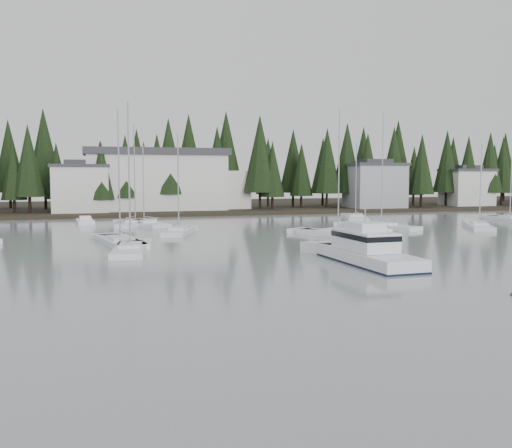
% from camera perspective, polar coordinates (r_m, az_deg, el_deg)
% --- Properties ---
extents(ground, '(260.00, 260.00, 0.00)m').
position_cam_1_polar(ground, '(27.07, 20.61, -9.56)').
color(ground, gray).
rests_on(ground, ground).
extents(far_shore_land, '(240.00, 54.00, 1.00)m').
position_cam_1_polar(far_shore_land, '(119.25, -8.23, 1.63)').
color(far_shore_land, black).
rests_on(far_shore_land, ground).
extents(conifer_treeline, '(200.00, 22.00, 20.00)m').
position_cam_1_polar(conifer_treeline, '(108.38, -7.45, 1.32)').
color(conifer_treeline, black).
rests_on(conifer_treeline, ground).
extents(house_west, '(9.54, 7.42, 8.75)m').
position_cam_1_polar(house_west, '(100.07, -17.16, 3.52)').
color(house_west, silver).
rests_on(house_west, ground).
extents(house_east_a, '(10.60, 8.48, 9.25)m').
position_cam_1_polar(house_east_a, '(111.73, 11.78, 3.88)').
color(house_east_a, '#999EA0').
rests_on(house_east_a, ground).
extents(house_east_b, '(9.54, 7.42, 8.25)m').
position_cam_1_polar(house_east_b, '(125.09, 20.33, 3.54)').
color(house_east_b, silver).
rests_on(house_east_b, ground).
extents(harbor_inn, '(29.50, 11.50, 10.90)m').
position_cam_1_polar(harbor_inn, '(104.15, -8.81, 4.34)').
color(harbor_inn, silver).
rests_on(harbor_inn, ground).
extents(cabin_cruiser_center, '(3.92, 11.22, 4.76)m').
position_cam_1_polar(cabin_cruiser_center, '(43.90, 11.04, -2.94)').
color(cabin_cruiser_center, white).
rests_on(cabin_cruiser_center, ground).
extents(sailboat_0, '(7.26, 10.08, 14.38)m').
position_cam_1_polar(sailboat_0, '(63.16, 8.21, -1.12)').
color(sailboat_0, white).
rests_on(sailboat_0, ground).
extents(sailboat_2, '(3.57, 9.26, 11.07)m').
position_cam_1_polar(sailboat_2, '(91.28, 24.03, 0.32)').
color(sailboat_2, white).
rests_on(sailboat_2, ground).
extents(sailboat_3, '(4.85, 10.90, 13.47)m').
position_cam_1_polar(sailboat_3, '(56.65, -13.41, -1.90)').
color(sailboat_3, white).
rests_on(sailboat_3, ground).
extents(sailboat_4, '(6.71, 9.40, 11.08)m').
position_cam_1_polar(sailboat_4, '(77.01, 21.42, -0.36)').
color(sailboat_4, white).
rests_on(sailboat_4, ground).
extents(sailboat_6, '(6.33, 10.91, 12.11)m').
position_cam_1_polar(sailboat_6, '(88.11, 9.91, 0.52)').
color(sailboat_6, white).
rests_on(sailboat_6, ground).
extents(sailboat_8, '(6.90, 10.42, 14.88)m').
position_cam_1_polar(sailboat_8, '(73.23, 12.42, -0.37)').
color(sailboat_8, white).
rests_on(sailboat_8, ground).
extents(sailboat_9, '(5.11, 8.87, 11.86)m').
position_cam_1_polar(sailboat_9, '(65.64, -7.73, -0.90)').
color(sailboat_9, white).
rests_on(sailboat_9, ground).
extents(sailboat_11, '(6.32, 10.51, 11.17)m').
position_cam_1_polar(sailboat_11, '(76.77, -11.12, -0.13)').
color(sailboat_11, white).
rests_on(sailboat_11, ground).
extents(sailboat_12, '(3.94, 10.17, 13.45)m').
position_cam_1_polar(sailboat_12, '(50.58, -12.44, -2.67)').
color(sailboat_12, white).
rests_on(sailboat_12, ground).
extents(sailboat_13, '(5.80, 9.54, 13.99)m').
position_cam_1_polar(sailboat_13, '(77.43, -11.96, -0.08)').
color(sailboat_13, white).
rests_on(sailboat_13, ground).
extents(runabout_1, '(2.70, 5.39, 1.42)m').
position_cam_1_polar(runabout_1, '(61.99, 12.54, -1.25)').
color(runabout_1, white).
rests_on(runabout_1, ground).
extents(runabout_3, '(2.65, 5.76, 1.42)m').
position_cam_1_polar(runabout_3, '(82.65, -16.71, 0.16)').
color(runabout_3, white).
rests_on(runabout_3, ground).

